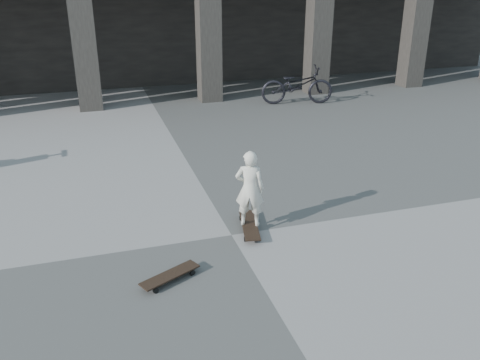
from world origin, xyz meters
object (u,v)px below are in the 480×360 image
object	(u,v)px
child	(250,189)
longboard	(249,225)
bicycle	(297,85)
skateboard_spare	(170,276)

from	to	relation	value
child	longboard	bearing A→B (deg)	22.91
longboard	bicycle	size ratio (longest dim) A/B	0.48
child	bicycle	bearing A→B (deg)	-95.24
longboard	skateboard_spare	size ratio (longest dim) A/B	1.22
skateboard_spare	child	size ratio (longest dim) A/B	0.70
skateboard_spare	child	xyz separation A→B (m)	(1.43, 1.03, 0.63)
longboard	bicycle	world-z (taller)	bicycle
bicycle	longboard	bearing A→B (deg)	164.25
child	skateboard_spare	bearing A→B (deg)	58.63
longboard	bicycle	distance (m)	8.20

